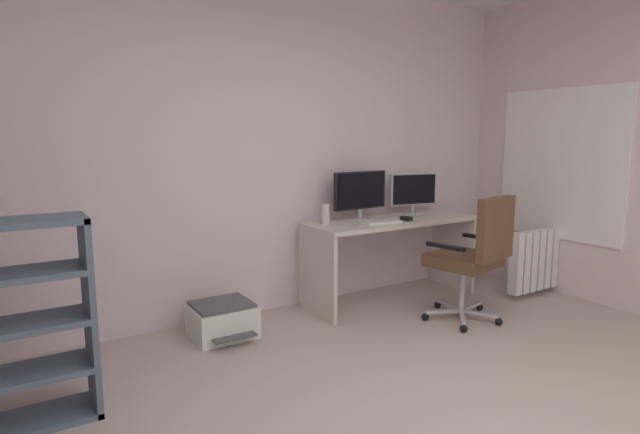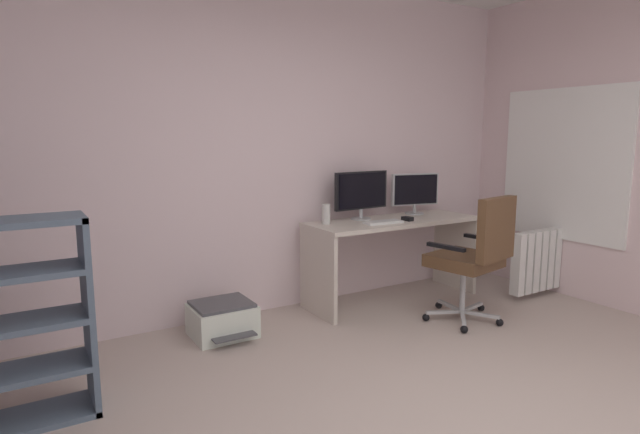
{
  "view_description": "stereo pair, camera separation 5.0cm",
  "coord_description": "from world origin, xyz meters",
  "px_view_note": "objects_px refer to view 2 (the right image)",
  "views": [
    {
      "loc": [
        -1.84,
        -1.38,
        1.49
      ],
      "look_at": [
        0.18,
        1.83,
        0.89
      ],
      "focal_mm": 28.98,
      "sensor_mm": 36.0,
      "label": 1
    },
    {
      "loc": [
        -1.8,
        -1.41,
        1.49
      ],
      "look_at": [
        0.18,
        1.83,
        0.89
      ],
      "focal_mm": 28.98,
      "sensor_mm": 36.0,
      "label": 2
    }
  ],
  "objects_px": {
    "monitor_secondary": "(415,191)",
    "computer_mouse": "(407,219)",
    "office_chair": "(475,253)",
    "desk": "(393,240)",
    "radiator": "(550,258)",
    "printer": "(222,319)",
    "desktop_speaker": "(326,214)",
    "monitor_main": "(361,192)",
    "keyboard": "(383,222)"
  },
  "relations": [
    {
      "from": "office_chair",
      "to": "desk",
      "type": "bearing_deg",
      "value": 102.83
    },
    {
      "from": "desk",
      "to": "desktop_speaker",
      "type": "bearing_deg",
      "value": 170.96
    },
    {
      "from": "monitor_main",
      "to": "office_chair",
      "type": "xyz_separation_m",
      "value": [
        0.43,
        -0.95,
        -0.42
      ]
    },
    {
      "from": "radiator",
      "to": "desk",
      "type": "bearing_deg",
      "value": 155.92
    },
    {
      "from": "monitor_main",
      "to": "computer_mouse",
      "type": "distance_m",
      "value": 0.47
    },
    {
      "from": "monitor_secondary",
      "to": "computer_mouse",
      "type": "xyz_separation_m",
      "value": [
        -0.32,
        -0.27,
        -0.2
      ]
    },
    {
      "from": "desktop_speaker",
      "to": "desk",
      "type": "bearing_deg",
      "value": -9.04
    },
    {
      "from": "monitor_secondary",
      "to": "radiator",
      "type": "height_order",
      "value": "monitor_secondary"
    },
    {
      "from": "radiator",
      "to": "desktop_speaker",
      "type": "bearing_deg",
      "value": 160.39
    },
    {
      "from": "radiator",
      "to": "keyboard",
      "type": "bearing_deg",
      "value": 162.56
    },
    {
      "from": "monitor_main",
      "to": "office_chair",
      "type": "distance_m",
      "value": 1.12
    },
    {
      "from": "desk",
      "to": "monitor_secondary",
      "type": "relative_size",
      "value": 3.33
    },
    {
      "from": "desktop_speaker",
      "to": "monitor_main",
      "type": "bearing_deg",
      "value": 6.79
    },
    {
      "from": "monitor_main",
      "to": "monitor_secondary",
      "type": "height_order",
      "value": "monitor_main"
    },
    {
      "from": "radiator",
      "to": "monitor_main",
      "type": "bearing_deg",
      "value": 154.76
    },
    {
      "from": "keyboard",
      "to": "office_chair",
      "type": "distance_m",
      "value": 0.8
    },
    {
      "from": "desk",
      "to": "printer",
      "type": "distance_m",
      "value": 1.68
    },
    {
      "from": "desk",
      "to": "office_chair",
      "type": "height_order",
      "value": "office_chair"
    },
    {
      "from": "monitor_secondary",
      "to": "computer_mouse",
      "type": "height_order",
      "value": "monitor_secondary"
    },
    {
      "from": "monitor_secondary",
      "to": "keyboard",
      "type": "distance_m",
      "value": 0.69
    },
    {
      "from": "desk",
      "to": "printer",
      "type": "height_order",
      "value": "desk"
    },
    {
      "from": "desktop_speaker",
      "to": "office_chair",
      "type": "distance_m",
      "value": 1.25
    },
    {
      "from": "desktop_speaker",
      "to": "computer_mouse",
      "type": "bearing_deg",
      "value": -17.67
    },
    {
      "from": "desk",
      "to": "computer_mouse",
      "type": "height_order",
      "value": "computer_mouse"
    },
    {
      "from": "desk",
      "to": "printer",
      "type": "bearing_deg",
      "value": -179.65
    },
    {
      "from": "desk",
      "to": "monitor_main",
      "type": "relative_size",
      "value": 2.82
    },
    {
      "from": "monitor_main",
      "to": "radiator",
      "type": "height_order",
      "value": "monitor_main"
    },
    {
      "from": "desk",
      "to": "monitor_secondary",
      "type": "xyz_separation_m",
      "value": [
        0.38,
        0.15,
        0.41
      ]
    },
    {
      "from": "desktop_speaker",
      "to": "printer",
      "type": "relative_size",
      "value": 0.35
    },
    {
      "from": "desk",
      "to": "printer",
      "type": "xyz_separation_m",
      "value": [
        -1.63,
        -0.01,
        -0.43
      ]
    },
    {
      "from": "computer_mouse",
      "to": "radiator",
      "type": "bearing_deg",
      "value": -24.77
    },
    {
      "from": "monitor_secondary",
      "to": "radiator",
      "type": "bearing_deg",
      "value": -37.35
    },
    {
      "from": "printer",
      "to": "radiator",
      "type": "relative_size",
      "value": 0.48
    },
    {
      "from": "monitor_main",
      "to": "monitor_secondary",
      "type": "bearing_deg",
      "value": 0.01
    },
    {
      "from": "keyboard",
      "to": "desktop_speaker",
      "type": "distance_m",
      "value": 0.49
    },
    {
      "from": "office_chair",
      "to": "computer_mouse",
      "type": "bearing_deg",
      "value": 100.08
    },
    {
      "from": "monitor_secondary",
      "to": "radiator",
      "type": "distance_m",
      "value": 1.42
    },
    {
      "from": "monitor_main",
      "to": "monitor_secondary",
      "type": "relative_size",
      "value": 1.18
    },
    {
      "from": "printer",
      "to": "radiator",
      "type": "xyz_separation_m",
      "value": [
        3.03,
        -0.62,
        0.22
      ]
    },
    {
      "from": "monitor_main",
      "to": "desktop_speaker",
      "type": "relative_size",
      "value": 3.36
    },
    {
      "from": "keyboard",
      "to": "printer",
      "type": "distance_m",
      "value": 1.56
    },
    {
      "from": "keyboard",
      "to": "radiator",
      "type": "bearing_deg",
      "value": -13.65
    },
    {
      "from": "radiator",
      "to": "printer",
      "type": "bearing_deg",
      "value": 168.51
    },
    {
      "from": "radiator",
      "to": "computer_mouse",
      "type": "bearing_deg",
      "value": 159.39
    },
    {
      "from": "monitor_main",
      "to": "keyboard",
      "type": "xyz_separation_m",
      "value": [
        0.03,
        -0.27,
        -0.24
      ]
    },
    {
      "from": "computer_mouse",
      "to": "office_chair",
      "type": "bearing_deg",
      "value": -84.07
    },
    {
      "from": "monitor_main",
      "to": "computer_mouse",
      "type": "bearing_deg",
      "value": -41.62
    },
    {
      "from": "radiator",
      "to": "office_chair",
      "type": "bearing_deg",
      "value": -172.1
    },
    {
      "from": "monitor_main",
      "to": "computer_mouse",
      "type": "height_order",
      "value": "monitor_main"
    },
    {
      "from": "desktop_speaker",
      "to": "printer",
      "type": "bearing_deg",
      "value": -173.49
    }
  ]
}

